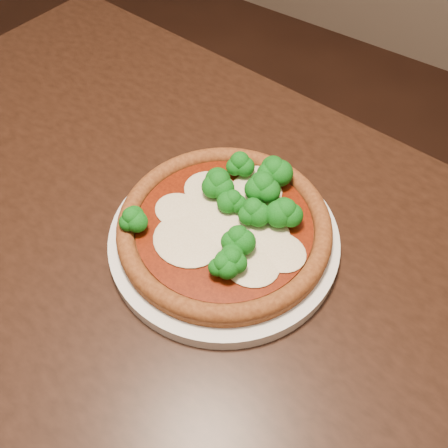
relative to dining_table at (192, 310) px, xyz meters
The scene contains 3 objects.
dining_table is the anchor object (origin of this frame).
plate 0.13m from the dining_table, 73.91° to the left, with size 0.28×0.28×0.02m, color white.
pizza 0.16m from the dining_table, 76.52° to the left, with size 0.26×0.26×0.06m.
Camera 1 is at (0.37, -0.00, 1.26)m, focal length 40.00 mm.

